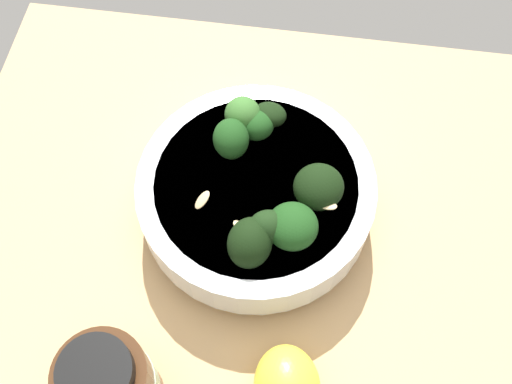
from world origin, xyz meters
The scene contains 2 objects.
ground_plane centered at (0.00, 0.00, -2.03)cm, with size 57.32×57.32×4.05cm, color tan.
bowl_of_broccoli centered at (-1.59, -5.45, 3.95)cm, with size 21.49×21.49×9.58cm.
Camera 1 is at (-5.09, 20.29, 53.59)cm, focal length 43.20 mm.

